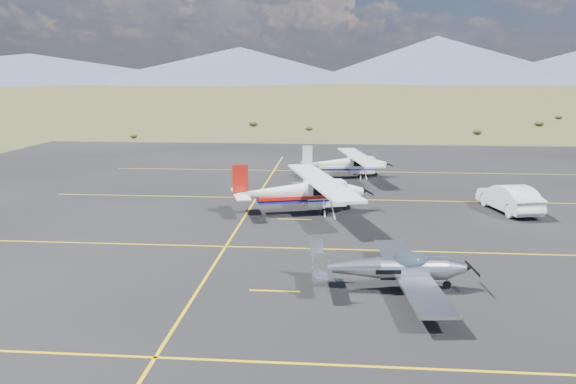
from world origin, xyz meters
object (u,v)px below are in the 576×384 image
(aircraft_cessna, at_px, (302,191))
(aircraft_plain, at_px, (346,163))
(aircraft_low_wing, at_px, (394,268))
(sedan, at_px, (509,198))

(aircraft_cessna, distance_m, aircraft_plain, 12.43)
(aircraft_low_wing, distance_m, sedan, 15.80)
(aircraft_cessna, xyz_separation_m, sedan, (12.62, 1.36, -0.50))
(aircraft_cessna, relative_size, sedan, 2.34)
(aircraft_low_wing, height_order, aircraft_cessna, aircraft_cessna)
(aircraft_cessna, bearing_deg, sedan, -10.06)
(aircraft_low_wing, xyz_separation_m, sedan, (8.31, 13.44, -0.02))
(aircraft_low_wing, bearing_deg, aircraft_plain, 87.42)
(aircraft_cessna, xyz_separation_m, aircraft_plain, (2.90, 12.09, -0.19))
(aircraft_low_wing, height_order, aircraft_plain, aircraft_plain)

